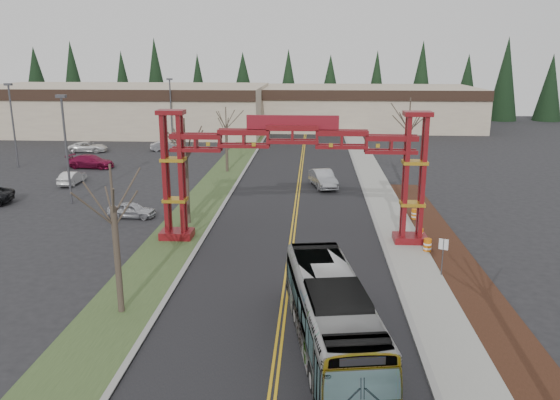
# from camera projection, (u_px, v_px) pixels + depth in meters

# --- Properties ---
(road) EXTENTS (12.00, 110.00, 0.02)m
(road) POSITION_uv_depth(u_px,v_px,m) (295.00, 212.00, 44.22)
(road) COLOR black
(road) RESTS_ON ground
(lane_line_left) EXTENTS (0.12, 100.00, 0.01)m
(lane_line_left) POSITION_uv_depth(u_px,v_px,m) (294.00, 212.00, 44.22)
(lane_line_left) COLOR gold
(lane_line_left) RESTS_ON road
(lane_line_right) EXTENTS (0.12, 100.00, 0.01)m
(lane_line_right) POSITION_uv_depth(u_px,v_px,m) (297.00, 212.00, 44.21)
(lane_line_right) COLOR gold
(lane_line_right) RESTS_ON road
(curb_right) EXTENTS (0.30, 110.00, 0.15)m
(curb_right) POSITION_uv_depth(u_px,v_px,m) (372.00, 213.00, 43.83)
(curb_right) COLOR gray
(curb_right) RESTS_ON ground
(sidewalk_right) EXTENTS (2.60, 110.00, 0.14)m
(sidewalk_right) POSITION_uv_depth(u_px,v_px,m) (390.00, 213.00, 43.74)
(sidewalk_right) COLOR gray
(sidewalk_right) RESTS_ON ground
(landscape_strip) EXTENTS (2.60, 50.00, 0.12)m
(landscape_strip) POSITION_uv_depth(u_px,v_px,m) (476.00, 293.00, 29.12)
(landscape_strip) COLOR black
(landscape_strip) RESTS_ON ground
(grass_median) EXTENTS (4.00, 110.00, 0.08)m
(grass_median) POSITION_uv_depth(u_px,v_px,m) (198.00, 210.00, 44.70)
(grass_median) COLOR #364B25
(grass_median) RESTS_ON ground
(curb_left) EXTENTS (0.30, 110.00, 0.15)m
(curb_left) POSITION_uv_depth(u_px,v_px,m) (220.00, 210.00, 44.58)
(curb_left) COLOR gray
(curb_left) RESTS_ON ground
(gateway_arch) EXTENTS (18.20, 1.60, 8.90)m
(gateway_arch) POSITION_uv_depth(u_px,v_px,m) (292.00, 155.00, 35.93)
(gateway_arch) COLOR #5F0C0E
(gateway_arch) RESTS_ON ground
(retail_building_west) EXTENTS (46.00, 22.30, 7.50)m
(retail_building_west) POSITION_uv_depth(u_px,v_px,m) (125.00, 109.00, 90.35)
(retail_building_west) COLOR tan
(retail_building_west) RESTS_ON ground
(retail_building_east) EXTENTS (38.00, 20.30, 7.00)m
(retail_building_east) POSITION_uv_depth(u_px,v_px,m) (364.00, 107.00, 95.70)
(retail_building_east) COLOR tan
(retail_building_east) RESTS_ON ground
(conifer_treeline) EXTENTS (116.10, 5.60, 13.00)m
(conifer_treeline) POSITION_uv_depth(u_px,v_px,m) (309.00, 86.00, 107.14)
(conifer_treeline) COLOR black
(conifer_treeline) RESTS_ON ground
(transit_bus) EXTENTS (4.44, 11.85, 3.22)m
(transit_bus) POSITION_uv_depth(u_px,v_px,m) (331.00, 315.00, 23.35)
(transit_bus) COLOR #AFB2B7
(transit_bus) RESTS_ON ground
(silver_sedan) EXTENTS (2.93, 5.31, 1.66)m
(silver_sedan) POSITION_uv_depth(u_px,v_px,m) (323.00, 179.00, 52.57)
(silver_sedan) COLOR #A5A8AD
(silver_sedan) RESTS_ON ground
(parked_car_near_a) EXTENTS (3.71, 1.61, 1.25)m
(parked_car_near_a) POSITION_uv_depth(u_px,v_px,m) (132.00, 210.00, 42.70)
(parked_car_near_a) COLOR #B5B7BE
(parked_car_near_a) RESTS_ON ground
(parked_car_near_b) EXTENTS (1.43, 3.96, 1.30)m
(parked_car_near_b) POSITION_uv_depth(u_px,v_px,m) (72.00, 178.00, 53.72)
(parked_car_near_b) COLOR silver
(parked_car_near_b) RESTS_ON ground
(parked_car_mid_a) EXTENTS (5.33, 2.52, 1.50)m
(parked_car_mid_a) POSITION_uv_depth(u_px,v_px,m) (91.00, 161.00, 61.45)
(parked_car_mid_a) COLOR maroon
(parked_car_mid_a) RESTS_ON ground
(parked_car_far_a) EXTENTS (4.13, 2.36, 1.29)m
(parked_car_far_a) POSITION_uv_depth(u_px,v_px,m) (165.00, 146.00, 72.59)
(parked_car_far_a) COLOR #9B9BA2
(parked_car_far_a) RESTS_ON ground
(parked_car_far_b) EXTENTS (4.96, 2.45, 1.35)m
(parked_car_far_b) POSITION_uv_depth(u_px,v_px,m) (88.00, 147.00, 71.51)
(parked_car_far_b) COLOR white
(parked_car_far_b) RESTS_ON ground
(bare_tree_median_near) EXTENTS (3.11, 3.11, 7.51)m
(bare_tree_median_near) POSITION_uv_depth(u_px,v_px,m) (113.00, 208.00, 25.70)
(bare_tree_median_near) COLOR #382D26
(bare_tree_median_near) RESTS_ON ground
(bare_tree_median_mid) EXTENTS (3.45, 3.45, 7.97)m
(bare_tree_median_mid) POSITION_uv_depth(u_px,v_px,m) (185.00, 150.00, 39.88)
(bare_tree_median_mid) COLOR #382D26
(bare_tree_median_mid) RESTS_ON ground
(bare_tree_median_far) EXTENTS (3.08, 3.08, 7.05)m
(bare_tree_median_far) POSITION_uv_depth(u_px,v_px,m) (226.00, 126.00, 58.23)
(bare_tree_median_far) COLOR #382D26
(bare_tree_median_far) RESTS_ON ground
(bare_tree_right_far) EXTENTS (3.32, 3.32, 8.67)m
(bare_tree_right_far) POSITION_uv_depth(u_px,v_px,m) (409.00, 123.00, 49.40)
(bare_tree_right_far) COLOR #382D26
(bare_tree_right_far) RESTS_ON ground
(light_pole_near) EXTENTS (0.80, 0.40, 9.23)m
(light_pole_near) POSITION_uv_depth(u_px,v_px,m) (66.00, 142.00, 45.53)
(light_pole_near) COLOR #3F3F44
(light_pole_near) RESTS_ON ground
(light_pole_mid) EXTENTS (0.81, 0.41, 9.38)m
(light_pole_mid) POSITION_uv_depth(u_px,v_px,m) (12.00, 119.00, 60.61)
(light_pole_mid) COLOR #3F3F44
(light_pole_mid) RESTS_ON ground
(light_pole_far) EXTENTS (0.79, 0.40, 9.16)m
(light_pole_far) POSITION_uv_depth(u_px,v_px,m) (171.00, 106.00, 78.26)
(light_pole_far) COLOR #3F3F44
(light_pole_far) RESTS_ON ground
(street_sign) EXTENTS (0.50, 0.26, 2.31)m
(street_sign) POSITION_uv_depth(u_px,v_px,m) (443.00, 250.00, 30.96)
(street_sign) COLOR #3F3F44
(street_sign) RESTS_ON ground
(barrel_south) EXTENTS (0.52, 0.52, 0.96)m
(barrel_south) POSITION_uv_depth(u_px,v_px,m) (427.00, 246.00, 35.11)
(barrel_south) COLOR #D2650B
(barrel_south) RESTS_ON ground
(barrel_mid) EXTENTS (0.48, 0.48, 0.88)m
(barrel_mid) POSITION_uv_depth(u_px,v_px,m) (420.00, 235.00, 37.41)
(barrel_mid) COLOR #D2650B
(barrel_mid) RESTS_ON ground
(barrel_north) EXTENTS (0.48, 0.48, 0.90)m
(barrel_north) POSITION_uv_depth(u_px,v_px,m) (414.00, 215.00, 42.05)
(barrel_north) COLOR #D2650B
(barrel_north) RESTS_ON ground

